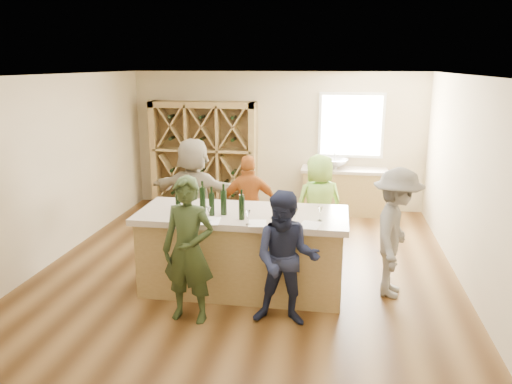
# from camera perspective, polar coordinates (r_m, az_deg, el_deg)

# --- Properties ---
(floor) EXTENTS (6.00, 7.00, 0.10)m
(floor) POSITION_cam_1_polar(r_m,az_deg,el_deg) (7.43, -1.02, -9.35)
(floor) COLOR #55391B
(floor) RESTS_ON ground
(ceiling) EXTENTS (6.00, 7.00, 0.10)m
(ceiling) POSITION_cam_1_polar(r_m,az_deg,el_deg) (6.80, -1.13, 13.61)
(ceiling) COLOR white
(ceiling) RESTS_ON ground
(wall_back) EXTENTS (6.00, 0.10, 2.80)m
(wall_back) POSITION_cam_1_polar(r_m,az_deg,el_deg) (10.43, 2.42, 5.92)
(wall_back) COLOR #C6B48F
(wall_back) RESTS_ON ground
(wall_front) EXTENTS (6.00, 0.10, 2.80)m
(wall_front) POSITION_cam_1_polar(r_m,az_deg,el_deg) (3.71, -11.06, -10.60)
(wall_front) COLOR #C6B48F
(wall_front) RESTS_ON ground
(wall_left) EXTENTS (0.10, 7.00, 2.80)m
(wall_left) POSITION_cam_1_polar(r_m,az_deg,el_deg) (8.08, -22.88, 2.26)
(wall_left) COLOR #C6B48F
(wall_left) RESTS_ON ground
(wall_right) EXTENTS (0.10, 7.00, 2.80)m
(wall_right) POSITION_cam_1_polar(r_m,az_deg,el_deg) (7.11, 23.91, 0.60)
(wall_right) COLOR #C6B48F
(wall_right) RESTS_ON ground
(window_frame) EXTENTS (1.30, 0.06, 1.30)m
(window_frame) POSITION_cam_1_polar(r_m,az_deg,el_deg) (10.23, 10.82, 7.49)
(window_frame) COLOR white
(window_frame) RESTS_ON wall_back
(window_pane) EXTENTS (1.18, 0.01, 1.18)m
(window_pane) POSITION_cam_1_polar(r_m,az_deg,el_deg) (10.20, 10.83, 7.47)
(window_pane) COLOR white
(window_pane) RESTS_ON wall_back
(wine_rack) EXTENTS (2.20, 0.45, 2.20)m
(wine_rack) POSITION_cam_1_polar(r_m,az_deg,el_deg) (10.49, -5.97, 4.24)
(wine_rack) COLOR olive
(wine_rack) RESTS_ON floor
(back_counter_base) EXTENTS (1.60, 0.58, 0.86)m
(back_counter_base) POSITION_cam_1_polar(r_m,az_deg,el_deg) (10.21, 9.95, -0.04)
(back_counter_base) COLOR olive
(back_counter_base) RESTS_ON floor
(back_counter_top) EXTENTS (1.70, 0.62, 0.06)m
(back_counter_top) POSITION_cam_1_polar(r_m,az_deg,el_deg) (10.10, 10.06, 2.49)
(back_counter_top) COLOR #B5A595
(back_counter_top) RESTS_ON back_counter_base
(sink) EXTENTS (0.54, 0.54, 0.19)m
(sink) POSITION_cam_1_polar(r_m,az_deg,el_deg) (10.08, 8.95, 3.22)
(sink) COLOR silver
(sink) RESTS_ON back_counter_top
(faucet) EXTENTS (0.02, 0.02, 0.30)m
(faucet) POSITION_cam_1_polar(r_m,az_deg,el_deg) (10.24, 8.98, 3.72)
(faucet) COLOR silver
(faucet) RESTS_ON back_counter_top
(tasting_counter_base) EXTENTS (2.60, 1.00, 1.00)m
(tasting_counter_base) POSITION_cam_1_polar(r_m,az_deg,el_deg) (6.67, -1.54, -7.09)
(tasting_counter_base) COLOR olive
(tasting_counter_base) RESTS_ON floor
(tasting_counter_top) EXTENTS (2.72, 1.12, 0.08)m
(tasting_counter_top) POSITION_cam_1_polar(r_m,az_deg,el_deg) (6.49, -1.57, -2.65)
(tasting_counter_top) COLOR #B5A595
(tasting_counter_top) RESTS_ON tasting_counter_base
(wine_bottle_a) EXTENTS (0.08, 0.08, 0.28)m
(wine_bottle_a) POSITION_cam_1_polar(r_m,az_deg,el_deg) (6.47, -8.88, -1.26)
(wine_bottle_a) COLOR black
(wine_bottle_a) RESTS_ON tasting_counter_top
(wine_bottle_b) EXTENTS (0.08, 0.08, 0.26)m
(wine_bottle_b) POSITION_cam_1_polar(r_m,az_deg,el_deg) (6.40, -7.73, -1.44)
(wine_bottle_b) COLOR black
(wine_bottle_b) RESTS_ON tasting_counter_top
(wine_bottle_c) EXTENTS (0.11, 0.11, 0.33)m
(wine_bottle_c) POSITION_cam_1_polar(r_m,az_deg,el_deg) (6.49, -6.11, -0.85)
(wine_bottle_c) COLOR black
(wine_bottle_c) RESTS_ON tasting_counter_top
(wine_bottle_d) EXTENTS (0.09, 0.09, 0.29)m
(wine_bottle_d) POSITION_cam_1_polar(r_m,az_deg,el_deg) (6.33, -5.08, -1.39)
(wine_bottle_d) COLOR black
(wine_bottle_d) RESTS_ON tasting_counter_top
(wine_bottle_e) EXTENTS (0.10, 0.10, 0.32)m
(wine_bottle_e) POSITION_cam_1_polar(r_m,az_deg,el_deg) (6.35, -3.71, -1.19)
(wine_bottle_e) COLOR black
(wine_bottle_e) RESTS_ON tasting_counter_top
(wine_glass_a) EXTENTS (0.07, 0.07, 0.18)m
(wine_glass_a) POSITION_cam_1_polar(r_m,az_deg,el_deg) (6.13, -5.44, -2.51)
(wine_glass_a) COLOR white
(wine_glass_a) RESTS_ON tasting_counter_top
(wine_glass_b) EXTENTS (0.07, 0.07, 0.18)m
(wine_glass_b) POSITION_cam_1_polar(r_m,az_deg,el_deg) (5.96, -0.93, -2.95)
(wine_glass_b) COLOR white
(wine_glass_b) RESTS_ON tasting_counter_top
(wine_glass_c) EXTENTS (0.09, 0.09, 0.20)m
(wine_glass_c) POSITION_cam_1_polar(r_m,az_deg,el_deg) (5.98, 4.45, -2.82)
(wine_glass_c) COLOR white
(wine_glass_c) RESTS_ON tasting_counter_top
(wine_glass_d) EXTENTS (0.08, 0.08, 0.20)m
(wine_glass_d) POSITION_cam_1_polar(r_m,az_deg,el_deg) (6.21, 1.90, -2.14)
(wine_glass_d) COLOR white
(wine_glass_d) RESTS_ON tasting_counter_top
(wine_glass_e) EXTENTS (0.08, 0.08, 0.17)m
(wine_glass_e) POSITION_cam_1_polar(r_m,az_deg,el_deg) (6.16, 7.33, -2.52)
(wine_glass_e) COLOR white
(wine_glass_e) RESTS_ON tasting_counter_top
(tasting_menu_a) EXTENTS (0.27, 0.35, 0.00)m
(tasting_menu_a) POSITION_cam_1_polar(r_m,az_deg,el_deg) (6.15, -5.28, -3.30)
(tasting_menu_a) COLOR white
(tasting_menu_a) RESTS_ON tasting_counter_top
(tasting_menu_b) EXTENTS (0.25, 0.32, 0.00)m
(tasting_menu_b) POSITION_cam_1_polar(r_m,az_deg,el_deg) (6.03, 0.17, -3.59)
(tasting_menu_b) COLOR white
(tasting_menu_b) RESTS_ON tasting_counter_top
(tasting_menu_c) EXTENTS (0.29, 0.35, 0.00)m
(tasting_menu_c) POSITION_cam_1_polar(r_m,az_deg,el_deg) (6.01, 6.19, -3.77)
(tasting_menu_c) COLOR white
(tasting_menu_c) RESTS_ON tasting_counter_top
(person_near_left) EXTENTS (0.68, 0.53, 1.73)m
(person_near_left) POSITION_cam_1_polar(r_m,az_deg,el_deg) (5.84, -7.72, -6.60)
(person_near_left) COLOR #263319
(person_near_left) RESTS_ON floor
(person_near_right) EXTENTS (0.78, 0.43, 1.59)m
(person_near_right) POSITION_cam_1_polar(r_m,az_deg,el_deg) (5.73, 3.47, -7.68)
(person_near_right) COLOR #191E38
(person_near_right) RESTS_ON floor
(person_server) EXTENTS (0.73, 1.18, 1.70)m
(person_server) POSITION_cam_1_polar(r_m,az_deg,el_deg) (6.65, 15.68, -4.53)
(person_server) COLOR slate
(person_server) RESTS_ON floor
(person_far_mid) EXTENTS (1.01, 0.65, 1.59)m
(person_far_mid) POSITION_cam_1_polar(r_m,az_deg,el_deg) (7.83, -0.79, -1.52)
(person_far_mid) COLOR #994C19
(person_far_mid) RESTS_ON floor
(person_far_right) EXTENTS (0.93, 0.78, 1.61)m
(person_far_right) POSITION_cam_1_polar(r_m,az_deg,el_deg) (7.84, 7.20, -1.52)
(person_far_right) COLOR #8CC64C
(person_far_right) RESTS_ON floor
(person_far_left) EXTENTS (1.79, 0.95, 1.83)m
(person_far_left) POSITION_cam_1_polar(r_m,az_deg,el_deg) (8.06, -7.07, -0.26)
(person_far_left) COLOR gray
(person_far_left) RESTS_ON floor
(wine_bottle_f) EXTENTS (0.07, 0.07, 0.30)m
(wine_bottle_f) POSITION_cam_1_polar(r_m,az_deg,el_deg) (6.15, -1.65, -1.80)
(wine_bottle_f) COLOR black
(wine_bottle_f) RESTS_ON tasting_counter_top
(wine_glass_f) EXTENTS (0.07, 0.07, 0.18)m
(wine_glass_f) POSITION_cam_1_polar(r_m,az_deg,el_deg) (6.66, -1.68, -1.06)
(wine_glass_f) COLOR white
(wine_glass_f) RESTS_ON tasting_counter_top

